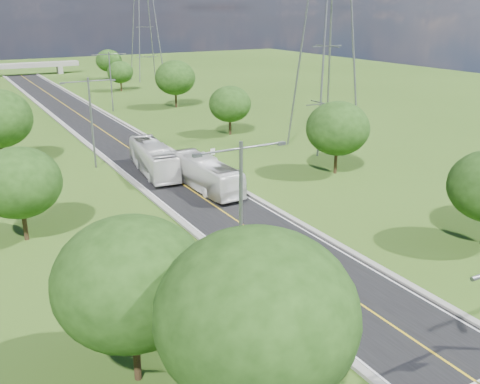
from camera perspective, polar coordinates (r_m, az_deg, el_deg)
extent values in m
plane|color=#325217|center=(77.81, -13.75, 5.89)|extent=(260.00, 260.00, 0.00)
cube|color=black|center=(83.47, -14.93, 6.69)|extent=(8.00, 150.00, 0.06)
cube|color=gray|center=(82.53, -17.78, 6.34)|extent=(0.50, 150.00, 0.22)
cube|color=gray|center=(84.59, -12.14, 7.12)|extent=(0.50, 150.00, 0.22)
cylinder|color=slate|center=(59.32, -2.93, 3.58)|extent=(0.08, 0.08, 2.40)
cube|color=white|center=(59.09, -2.93, 4.32)|extent=(0.55, 0.04, 0.70)
cube|color=gray|center=(156.95, -18.69, 12.25)|extent=(1.20, 3.00, 2.00)
cube|color=gray|center=(155.17, -22.43, 12.36)|extent=(30.00, 3.00, 1.20)
cylinder|color=slate|center=(31.35, 0.10, -3.49)|extent=(0.22, 0.22, 10.00)
cylinder|color=slate|center=(29.24, -2.29, 4.34)|extent=(2.80, 0.12, 0.12)
cylinder|color=slate|center=(30.58, 2.39, 5.00)|extent=(2.80, 0.12, 0.12)
cube|color=slate|center=(28.70, -4.60, 3.91)|extent=(0.50, 0.25, 0.18)
cube|color=slate|center=(31.28, 4.42, 5.19)|extent=(0.50, 0.25, 0.18)
cylinder|color=slate|center=(61.09, -15.52, 7.03)|extent=(0.22, 0.22, 10.00)
cylinder|color=slate|center=(60.04, -17.22, 11.14)|extent=(2.80, 0.12, 0.12)
cylinder|color=slate|center=(60.70, -14.60, 11.45)|extent=(2.80, 0.12, 0.12)
cube|color=slate|center=(59.78, -18.44, 10.94)|extent=(0.50, 0.25, 0.18)
cube|color=slate|center=(61.06, -13.41, 11.54)|extent=(0.50, 0.25, 0.18)
cylinder|color=slate|center=(95.64, -13.60, 11.34)|extent=(0.22, 0.22, 10.00)
cylinder|color=slate|center=(94.79, -14.65, 14.00)|extent=(2.80, 0.12, 0.12)
cylinder|color=slate|center=(95.57, -12.99, 14.16)|extent=(2.80, 0.12, 0.12)
cube|color=slate|center=(94.46, -15.43, 13.89)|extent=(0.50, 0.25, 0.18)
cube|color=slate|center=(95.96, -12.23, 14.20)|extent=(0.50, 0.25, 0.18)
cylinder|color=black|center=(26.98, -10.99, -16.39)|extent=(0.36, 0.36, 3.06)
ellipsoid|color=#1B390F|center=(25.02, -11.53, -9.38)|extent=(7.14, 7.14, 6.07)
cylinder|color=black|center=(44.26, -21.98, -3.13)|extent=(0.36, 0.36, 2.70)
ellipsoid|color=#1B390F|center=(43.20, -22.51, 0.93)|extent=(6.30, 6.30, 5.36)
cylinder|color=black|center=(65.23, -24.04, 3.74)|extent=(0.36, 0.36, 3.24)
ellipsoid|color=#1B390F|center=(20.99, 1.77, -12.98)|extent=(7.98, 7.98, 6.78)
cylinder|color=black|center=(58.52, 10.17, 3.33)|extent=(0.36, 0.36, 2.88)
ellipsoid|color=#1B390F|center=(57.68, 10.37, 6.69)|extent=(6.72, 6.72, 5.71)
cylinder|color=black|center=(75.77, -1.07, 7.07)|extent=(0.36, 0.36, 2.52)
ellipsoid|color=#1B390F|center=(75.19, -1.08, 9.37)|extent=(5.88, 5.88, 5.00)
cylinder|color=black|center=(97.89, -6.84, 9.84)|extent=(0.36, 0.36, 3.06)
ellipsoid|color=#1B390F|center=(97.36, -6.93, 12.01)|extent=(7.14, 7.14, 6.07)
cylinder|color=black|center=(119.45, -12.56, 11.01)|extent=(0.36, 0.36, 2.34)
ellipsoid|color=#1B390F|center=(119.10, -12.66, 12.37)|extent=(5.46, 5.46, 4.64)
cylinder|color=black|center=(139.45, -13.71, 12.10)|extent=(0.36, 0.36, 2.70)
ellipsoid|color=#1B390F|center=(139.11, -13.82, 13.45)|extent=(6.30, 6.30, 5.36)
imported|color=white|center=(52.35, -3.67, 1.93)|extent=(2.87, 11.26, 3.12)
imported|color=white|center=(58.23, -9.22, 3.56)|extent=(4.07, 11.94, 3.26)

